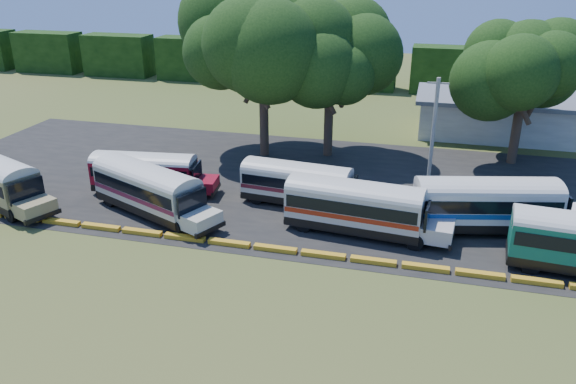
% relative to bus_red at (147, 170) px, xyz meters
% --- Properties ---
extents(ground, '(160.00, 160.00, 0.00)m').
position_rel_bus_red_xyz_m(ground, '(10.39, -7.54, -1.79)').
color(ground, '#36521B').
rests_on(ground, ground).
extents(asphalt_strip, '(64.00, 24.00, 0.02)m').
position_rel_bus_red_xyz_m(asphalt_strip, '(11.39, 4.46, -1.78)').
color(asphalt_strip, black).
rests_on(asphalt_strip, ground).
extents(curb, '(53.70, 0.45, 0.30)m').
position_rel_bus_red_xyz_m(curb, '(10.39, -6.54, -1.64)').
color(curb, orange).
rests_on(curb, ground).
extents(terminal_building, '(19.00, 9.00, 4.00)m').
position_rel_bus_red_xyz_m(terminal_building, '(28.39, 22.46, 0.25)').
color(terminal_building, silver).
rests_on(terminal_building, ground).
extents(treeline_backdrop, '(130.00, 4.00, 6.00)m').
position_rel_bus_red_xyz_m(treeline_backdrop, '(10.39, 40.46, 1.21)').
color(treeline_backdrop, black).
rests_on(treeline_backdrop, ground).
extents(bus_red, '(9.69, 3.46, 3.12)m').
position_rel_bus_red_xyz_m(bus_red, '(0.00, 0.00, 0.00)').
color(bus_red, black).
rests_on(bus_red, ground).
extents(bus_cream_west, '(10.77, 6.71, 3.50)m').
position_rel_bus_red_xyz_m(bus_cream_west, '(1.96, -3.44, 0.19)').
color(bus_cream_west, black).
rests_on(bus_cream_west, ground).
extents(bus_cream_east, '(9.79, 3.32, 3.16)m').
position_rel_bus_red_xyz_m(bus_cream_east, '(11.68, 0.64, -0.00)').
color(bus_cream_east, black).
rests_on(bus_cream_east, ground).
extents(bus_white_red, '(10.94, 3.71, 3.53)m').
position_rel_bus_red_xyz_m(bus_white_red, '(16.37, -2.77, 0.21)').
color(bus_white_red, black).
rests_on(bus_white_red, ground).
extents(bus_white_blue, '(11.41, 5.19, 3.64)m').
position_rel_bus_red_xyz_m(bus_white_blue, '(24.60, -0.38, 0.27)').
color(bus_white_blue, black).
rests_on(bus_white_blue, ground).
extents(tree_west, '(11.11, 11.11, 14.49)m').
position_rel_bus_red_xyz_m(tree_west, '(6.04, 10.73, 8.58)').
color(tree_west, '#37261B').
rests_on(tree_west, ground).
extents(tree_center, '(9.05, 9.05, 12.77)m').
position_rel_bus_red_xyz_m(tree_center, '(11.62, 12.06, 7.60)').
color(tree_center, '#37261B').
rests_on(tree_center, ground).
extents(tree_east, '(8.99, 8.99, 12.10)m').
position_rel_bus_red_xyz_m(tree_east, '(27.60, 14.00, 6.97)').
color(tree_east, '#37261B').
rests_on(tree_east, ground).
extents(utility_pole, '(1.60, 0.30, 8.41)m').
position_rel_bus_red_xyz_m(utility_pole, '(20.67, 7.39, 2.53)').
color(utility_pole, gray).
rests_on(utility_pole, ground).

